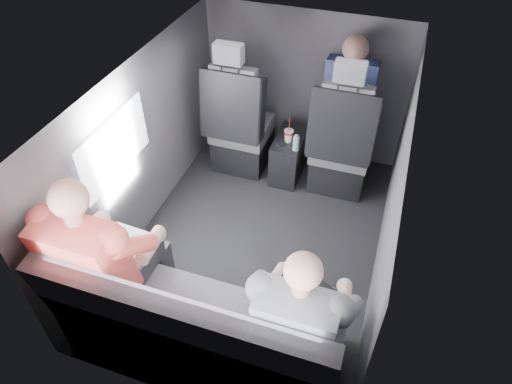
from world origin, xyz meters
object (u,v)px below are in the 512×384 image
(soda_cup, at_px, (289,135))
(water_bottle, at_px, (296,143))
(front_seat_right, at_px, (341,150))
(passenger_front_right, at_px, (348,96))
(front_seat_left, at_px, (240,130))
(rear_bench, at_px, (199,334))
(passenger_rear_right, at_px, (302,317))
(passenger_rear_left, at_px, (106,257))
(laptop_black, at_px, (307,296))
(center_console, at_px, (289,156))
(laptop_white, at_px, (121,242))

(soda_cup, bearing_deg, water_bottle, -47.30)
(front_seat_right, xyz_separation_m, passenger_front_right, (-0.03, 0.26, 0.35))
(front_seat_left, bearing_deg, water_bottle, -12.68)
(rear_bench, distance_m, passenger_rear_right, 0.65)
(rear_bench, relative_size, passenger_front_right, 1.91)
(front_seat_right, distance_m, passenger_rear_left, 2.10)
(water_bottle, height_order, laptop_black, laptop_black)
(rear_bench, relative_size, passenger_rear_left, 1.23)
(rear_bench, xyz_separation_m, passenger_rear_right, (0.56, 0.10, 0.31))
(soda_cup, bearing_deg, center_console, 92.01)
(front_seat_left, xyz_separation_m, front_seat_right, (0.90, 0.00, 0.00))
(rear_bench, relative_size, water_bottle, 10.95)
(water_bottle, bearing_deg, front_seat_left, 167.32)
(water_bottle, bearing_deg, front_seat_right, 18.74)
(front_seat_left, xyz_separation_m, rear_bench, (0.45, -1.90, -0.09))
(water_bottle, relative_size, laptop_black, 0.33)
(laptop_black, height_order, passenger_front_right, passenger_front_right)
(soda_cup, xyz_separation_m, passenger_front_right, (0.41, 0.28, 0.29))
(laptop_black, bearing_deg, center_console, 108.04)
(laptop_white, height_order, passenger_rear_left, passenger_rear_left)
(front_seat_right, distance_m, passenger_rear_right, 1.82)
(passenger_rear_right, bearing_deg, front_seat_left, 119.27)
(front_seat_left, relative_size, rear_bench, 0.79)
(laptop_white, relative_size, passenger_rear_left, 0.24)
(water_bottle, relative_size, passenger_front_right, 0.17)
(laptop_white, bearing_deg, center_console, 71.12)
(center_console, xyz_separation_m, laptop_white, (-0.58, -1.70, 0.43))
(rear_bench, height_order, passenger_rear_left, passenger_rear_left)
(center_console, relative_size, passenger_front_right, 0.57)
(water_bottle, xyz_separation_m, passenger_rear_right, (0.47, -1.68, 0.16))
(passenger_front_right, bearing_deg, laptop_black, -85.80)
(front_seat_right, xyz_separation_m, laptop_white, (-1.03, -1.66, 0.23))
(laptop_white, relative_size, laptop_black, 0.72)
(passenger_rear_left, bearing_deg, laptop_white, 87.10)
(soda_cup, xyz_separation_m, passenger_rear_right, (0.56, -1.78, 0.16))
(soda_cup, bearing_deg, laptop_white, -109.65)
(soda_cup, bearing_deg, front_seat_left, 176.77)
(front_seat_left, height_order, passenger_front_right, passenger_front_right)
(rear_bench, bearing_deg, laptop_black, 21.92)
(front_seat_left, relative_size, soda_cup, 5.19)
(soda_cup, height_order, laptop_white, laptop_white)
(water_bottle, height_order, passenger_rear_left, passenger_rear_left)
(front_seat_right, distance_m, water_bottle, 0.38)
(passenger_front_right, bearing_deg, front_seat_left, -163.43)
(center_console, xyz_separation_m, water_bottle, (0.09, -0.16, 0.27))
(front_seat_left, distance_m, center_console, 0.49)
(soda_cup, xyz_separation_m, passenger_rear_left, (-0.59, -1.78, 0.19))
(rear_bench, relative_size, passenger_rear_right, 1.32)
(front_seat_right, height_order, center_console, front_seat_right)
(front_seat_left, distance_m, front_seat_right, 0.90)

